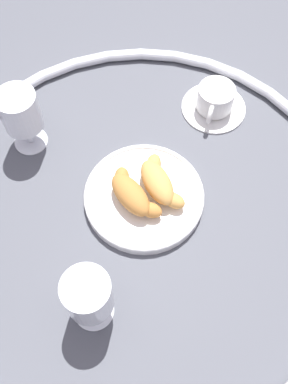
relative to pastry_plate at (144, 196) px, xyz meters
name	(u,v)px	position (x,y,z in m)	size (l,w,h in m)	color
ground_plane	(141,211)	(0.02, -0.02, -0.01)	(2.20, 2.20, 0.00)	#4C4F56
table_chrome_rim	(141,209)	(0.02, -0.02, 0.00)	(0.80, 0.80, 0.02)	silver
pastry_plate	(144,196)	(0.00, 0.00, 0.00)	(0.23, 0.23, 0.02)	white
croissant_large	(132,194)	(0.00, -0.02, 0.03)	(0.14, 0.07, 0.04)	#BC7A38
croissant_small	(159,182)	(0.00, 0.03, 0.03)	(0.14, 0.08, 0.04)	#D6994C
coffee_cup_near	(215,101)	(-0.10, 0.24, 0.01)	(0.14, 0.14, 0.06)	white
juice_glass_left	(20,113)	(-0.24, -0.12, 0.08)	(0.08, 0.08, 0.14)	white
juice_glass_right	(88,296)	(0.13, -0.19, 0.08)	(0.08, 0.08, 0.14)	white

